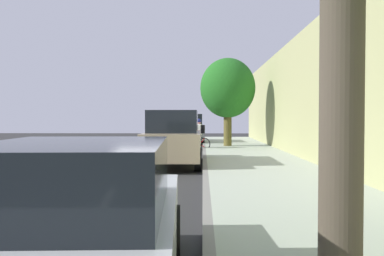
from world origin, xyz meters
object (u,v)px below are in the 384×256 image
at_px(parked_sedan_silver_nearest, 74,230).
at_px(cyclist_with_backpack, 200,131).
at_px(parked_suv_tan_second, 174,137).
at_px(bicycle_at_curb, 196,143).
at_px(street_tree_far_end, 228,88).
at_px(parked_suv_grey_mid, 189,128).

relative_size(parked_sedan_silver_nearest, cyclist_with_backpack, 2.64).
xyz_separation_m(parked_suv_tan_second, cyclist_with_backpack, (0.87, 6.66, 0.01)).
height_order(bicycle_at_curb, street_tree_far_end, street_tree_far_end).
bearing_deg(bicycle_at_curb, cyclist_with_backpack, -63.61).
relative_size(parked_suv_tan_second, parked_suv_grey_mid, 0.98).
xyz_separation_m(parked_suv_grey_mid, street_tree_far_end, (2.36, -4.29, 2.37)).
relative_size(parked_suv_tan_second, street_tree_far_end, 0.95).
xyz_separation_m(bicycle_at_curb, cyclist_with_backpack, (0.22, -0.45, 0.67)).
xyz_separation_m(parked_sedan_silver_nearest, street_tree_far_end, (2.54, 19.09, 2.65)).
distance_m(parked_sedan_silver_nearest, bicycle_at_curb, 18.02).
xyz_separation_m(parked_suv_tan_second, street_tree_far_end, (2.44, 8.21, 2.37)).
height_order(parked_sedan_silver_nearest, parked_suv_grey_mid, parked_suv_grey_mid).
distance_m(parked_suv_tan_second, parked_suv_grey_mid, 12.49).
bearing_deg(parked_sedan_silver_nearest, parked_suv_tan_second, 89.51).
bearing_deg(parked_suv_grey_mid, bicycle_at_curb, -84.11).
bearing_deg(parked_sedan_silver_nearest, street_tree_far_end, 82.44).
distance_m(parked_suv_tan_second, bicycle_at_curb, 7.17).
xyz_separation_m(parked_sedan_silver_nearest, parked_suv_grey_mid, (0.18, 23.38, 0.27)).
bearing_deg(bicycle_at_curb, street_tree_far_end, 31.26).
bearing_deg(street_tree_far_end, bicycle_at_curb, -148.74).
bearing_deg(parked_suv_grey_mid, street_tree_far_end, -61.22).
xyz_separation_m(parked_sedan_silver_nearest, cyclist_with_backpack, (0.96, 17.55, 0.28)).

